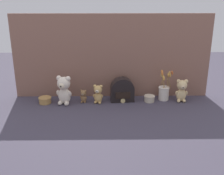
{
  "coord_description": "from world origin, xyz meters",
  "views": [
    {
      "loc": [
        -0.03,
        -2.28,
        0.97
      ],
      "look_at": [
        0.0,
        0.02,
        0.14
      ],
      "focal_mm": 45.0,
      "sensor_mm": 36.0,
      "label": 1
    }
  ],
  "objects": [
    {
      "name": "teddy_bear_small",
      "position": [
        -0.12,
        -0.0,
        0.09
      ],
      "size": [
        0.09,
        0.08,
        0.17
      ],
      "color": "tan",
      "rests_on": "ground"
    },
    {
      "name": "vintage_radio",
      "position": [
        0.09,
        0.04,
        0.09
      ],
      "size": [
        0.21,
        0.11,
        0.22
      ],
      "color": "black",
      "rests_on": "ground"
    },
    {
      "name": "teddy_bear_medium",
      "position": [
        0.61,
        0.03,
        0.11
      ],
      "size": [
        0.11,
        0.1,
        0.2
      ],
      "color": "#DBBC84",
      "rests_on": "ground"
    },
    {
      "name": "teddy_bear_large",
      "position": [
        -0.41,
        -0.02,
        0.13
      ],
      "size": [
        0.14,
        0.13,
        0.26
      ],
      "color": "beige",
      "rests_on": "ground"
    },
    {
      "name": "ground_plane",
      "position": [
        0.0,
        0.0,
        0.0
      ],
      "size": [
        4.0,
        4.0,
        0.0
      ],
      "primitive_type": "plane",
      "color": "#3D3847"
    },
    {
      "name": "backdrop_wall",
      "position": [
        0.0,
        0.17,
        0.38
      ],
      "size": [
        1.76,
        0.02,
        0.75
      ],
      "color": "#845B4C",
      "rests_on": "ground"
    },
    {
      "name": "decorative_tin_short",
      "position": [
        -0.59,
        0.0,
        0.03
      ],
      "size": [
        0.11,
        0.11,
        0.05
      ],
      "color": "tan",
      "rests_on": "ground"
    },
    {
      "name": "flower_vase",
      "position": [
        0.47,
        0.06,
        0.08
      ],
      "size": [
        0.12,
        0.13,
        0.3
      ],
      "color": "silver",
      "rests_on": "ground"
    },
    {
      "name": "decorative_tin_tall",
      "position": [
        0.33,
        0.02,
        0.03
      ],
      "size": [
        0.09,
        0.09,
        0.06
      ],
      "color": "beige",
      "rests_on": "ground"
    },
    {
      "name": "teddy_bear_tiny",
      "position": [
        -0.25,
        0.01,
        0.06
      ],
      "size": [
        0.07,
        0.06,
        0.12
      ],
      "color": "olive",
      "rests_on": "ground"
    }
  ]
}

